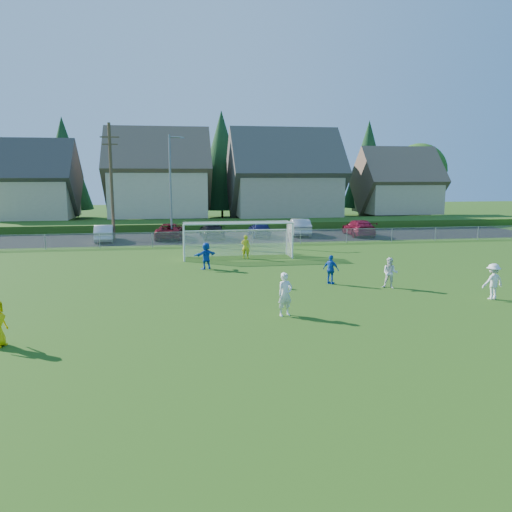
% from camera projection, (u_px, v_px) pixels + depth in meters
% --- Properties ---
extents(ground, '(160.00, 160.00, 0.00)m').
position_uv_depth(ground, '(290.00, 326.00, 18.84)').
color(ground, '#193D0C').
rests_on(ground, ground).
extents(asphalt_lot, '(60.00, 60.00, 0.00)m').
position_uv_depth(asphalt_lot, '(222.00, 237.00, 45.62)').
color(asphalt_lot, black).
rests_on(asphalt_lot, ground).
extents(grass_embankment, '(70.00, 6.00, 0.80)m').
position_uv_depth(grass_embankment, '(215.00, 225.00, 52.86)').
color(grass_embankment, '#1E420F').
rests_on(grass_embankment, ground).
extents(soccer_ball, '(0.22, 0.22, 0.22)m').
position_uv_depth(soccer_ball, '(290.00, 287.00, 24.91)').
color(soccer_ball, white).
rests_on(soccer_ball, ground).
extents(player_white_a, '(0.75, 0.62, 1.77)m').
position_uv_depth(player_white_a, '(285.00, 294.00, 20.13)').
color(player_white_a, silver).
rests_on(player_white_a, ground).
extents(player_white_b, '(0.95, 0.89, 1.55)m').
position_uv_depth(player_white_b, '(390.00, 273.00, 25.04)').
color(player_white_b, silver).
rests_on(player_white_b, ground).
extents(player_white_c, '(1.15, 0.77, 1.66)m').
position_uv_depth(player_white_c, '(493.00, 281.00, 22.82)').
color(player_white_c, silver).
rests_on(player_white_c, ground).
extents(player_blue_a, '(0.89, 0.90, 1.53)m').
position_uv_depth(player_blue_a, '(331.00, 270.00, 26.00)').
color(player_blue_a, '#134AB6').
rests_on(player_blue_a, ground).
extents(player_blue_b, '(1.55, 1.15, 1.63)m').
position_uv_depth(player_blue_b, '(206.00, 256.00, 30.11)').
color(player_blue_b, '#134AB6').
rests_on(player_blue_b, ground).
extents(goalkeeper, '(0.68, 0.54, 1.62)m').
position_uv_depth(goalkeeper, '(246.00, 247.00, 33.88)').
color(goalkeeper, gold).
rests_on(goalkeeper, ground).
extents(car_b, '(1.91, 4.43, 1.42)m').
position_uv_depth(car_b, '(104.00, 233.00, 42.67)').
color(car_b, silver).
rests_on(car_b, ground).
extents(car_c, '(2.74, 5.16, 1.38)m').
position_uv_depth(car_c, '(170.00, 231.00, 44.34)').
color(car_c, '#5E0A14').
rests_on(car_c, ground).
extents(car_d, '(2.10, 4.83, 1.38)m').
position_uv_depth(car_d, '(212.00, 231.00, 44.71)').
color(car_d, black).
rests_on(car_d, ground).
extents(car_e, '(1.71, 4.23, 1.44)m').
position_uv_depth(car_e, '(260.00, 229.00, 45.77)').
color(car_e, '#131845').
rests_on(car_e, ground).
extents(car_f, '(2.15, 4.91, 1.57)m').
position_uv_depth(car_f, '(299.00, 227.00, 46.88)').
color(car_f, '#B4B4B4').
rests_on(car_f, ground).
extents(car_g, '(2.39, 5.25, 1.49)m').
position_uv_depth(car_g, '(359.00, 228.00, 46.52)').
color(car_g, maroon).
rests_on(car_g, ground).
extents(soccer_goal, '(7.42, 1.90, 2.50)m').
position_uv_depth(soccer_goal, '(237.00, 234.00, 34.21)').
color(soccer_goal, white).
rests_on(soccer_goal, ground).
extents(chainlink_fence, '(52.06, 0.06, 1.20)m').
position_uv_depth(chainlink_fence, '(228.00, 238.00, 40.17)').
color(chainlink_fence, gray).
rests_on(chainlink_fence, ground).
extents(streetlight, '(1.38, 0.18, 9.00)m').
position_uv_depth(streetlight, '(171.00, 184.00, 42.68)').
color(streetlight, slate).
rests_on(streetlight, ground).
extents(utility_pole, '(1.60, 0.26, 10.00)m').
position_uv_depth(utility_pole, '(111.00, 181.00, 42.80)').
color(utility_pole, '#473321').
rests_on(utility_pole, ground).
extents(houses_row, '(53.90, 11.45, 13.27)m').
position_uv_depth(houses_row, '(226.00, 160.00, 59.32)').
color(houses_row, tan).
rests_on(houses_row, ground).
extents(tree_row, '(65.98, 12.36, 13.80)m').
position_uv_depth(tree_row, '(214.00, 165.00, 65.36)').
color(tree_row, '#382616').
rests_on(tree_row, ground).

